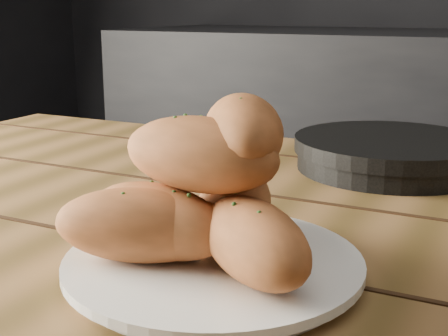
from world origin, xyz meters
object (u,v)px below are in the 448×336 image
Objects in this scene: plate at (213,266)px; bread_rolls at (203,197)px; table at (366,334)px; skillet at (391,153)px.

bread_rolls reaches higher than plate.
table is 0.24m from bread_rolls.
skillet reaches higher than table.
table is at bearing 52.54° from plate.
bread_rolls is (-0.01, -0.00, 0.06)m from plate.
bread_rolls reaches higher than table.
plate is 0.64× the size of skillet.
skillet reaches higher than plate.
table is 6.45× the size of plate.
bread_rolls reaches higher than skillet.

